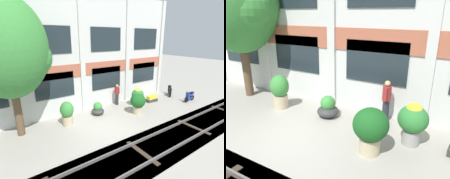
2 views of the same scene
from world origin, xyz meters
The scene contains 12 objects.
ground_plane centered at (0.00, 0.00, 0.00)m, with size 80.00×80.00×0.00m, color #9E998E.
apartment_facade centered at (0.00, 3.36, 4.14)m, with size 16.52×0.64×8.32m.
rail_tracks centered at (0.00, -3.06, -0.13)m, with size 24.16×2.80×0.43m.
broadleaf_tree centered at (-4.47, 2.05, 4.66)m, with size 4.09×3.90×7.33m.
potted_plant_stone_basin centered at (3.93, 1.55, 0.85)m, with size 0.97×0.97×1.47m.
potted_plant_ribbed_drum centered at (-1.87, 1.64, 0.84)m, with size 0.83×0.83×1.54m.
potted_plant_square_trough centered at (5.57, 1.52, 0.25)m, with size 1.05×0.52×0.53m.
potted_plant_fluted_column centered at (2.93, 0.44, 0.86)m, with size 1.10×1.10×1.48m.
potted_plant_wide_bowl centered at (0.48, 1.93, 0.37)m, with size 0.91×0.91×0.91m.
scooter_near_curb centered at (8.36, -0.28, 0.44)m, with size 1.38×0.50×0.98m.
scooter_second_parked centered at (8.14, 1.64, 0.44)m, with size 1.05×1.03×0.98m.
resident_by_doorway centered at (2.71, 2.65, 0.92)m, with size 0.34×0.52×1.71m.
Camera 1 is at (-5.24, -8.09, 5.33)m, focal length 28.00 mm.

